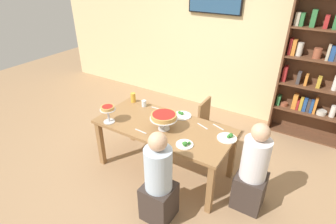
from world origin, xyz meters
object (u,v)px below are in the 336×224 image
at_px(dining_table, 164,131).
at_px(salad_plate_spare, 182,115).
at_px(diner_head_east, 252,173).
at_px(deep_dish_pizza_stand, 164,117).
at_px(salad_plate_near_diner, 228,137).
at_px(beer_glass_amber_tall, 133,98).
at_px(water_glass_clear_near, 144,103).
at_px(cutlery_fork_near, 141,131).
at_px(cutlery_knife_far, 157,108).
at_px(cutlery_knife_near, 203,126).
at_px(bookshelf, 318,72).
at_px(chair_far_right, 210,126).
at_px(diner_near_right, 159,184).
at_px(salad_plate_far_diner, 185,144).
at_px(cutlery_fork_far, 218,127).
at_px(personal_pizza_stand, 108,110).

bearing_deg(dining_table, salad_plate_spare, 76.74).
bearing_deg(diner_head_east, deep_dish_pizza_stand, 3.47).
bearing_deg(deep_dish_pizza_stand, salad_plate_near_diner, 16.28).
distance_m(beer_glass_amber_tall, water_glass_clear_near, 0.23).
xyz_separation_m(salad_plate_near_diner, cutlery_fork_near, (-0.99, -0.43, -0.01)).
bearing_deg(cutlery_knife_far, cutlery_knife_near, 168.14).
height_order(bookshelf, chair_far_right, bookshelf).
bearing_deg(dining_table, beer_glass_amber_tall, 156.89).
bearing_deg(dining_table, salad_plate_near_diner, 10.40).
bearing_deg(bookshelf, deep_dish_pizza_stand, -125.29).
xyz_separation_m(water_glass_clear_near, cutlery_knife_near, (0.97, -0.05, -0.04)).
xyz_separation_m(diner_head_east, beer_glass_amber_tall, (-1.96, 0.33, 0.32)).
bearing_deg(diner_near_right, cutlery_fork_near, 51.85).
bearing_deg(bookshelf, cutlery_knife_near, -121.44).
height_order(diner_near_right, salad_plate_far_diner, diner_near_right).
height_order(salad_plate_far_diner, cutlery_fork_far, salad_plate_far_diner).
xyz_separation_m(salad_plate_spare, water_glass_clear_near, (-0.61, -0.04, 0.03)).
xyz_separation_m(dining_table, beer_glass_amber_tall, (-0.76, 0.32, 0.16)).
relative_size(dining_table, diner_near_right, 1.57).
bearing_deg(chair_far_right, salad_plate_spare, -39.70).
relative_size(diner_head_east, salad_plate_far_diner, 5.58).
distance_m(diner_head_east, salad_plate_near_diner, 0.49).
height_order(dining_table, diner_head_east, diner_head_east).
distance_m(salad_plate_far_diner, cutlery_fork_near, 0.61).
distance_m(diner_near_right, diner_head_east, 1.08).
bearing_deg(cutlery_fork_near, cutlery_fork_far, 41.14).
relative_size(salad_plate_spare, cutlery_knife_near, 1.42).
xyz_separation_m(personal_pizza_stand, cutlery_knife_near, (1.11, 0.55, -0.17)).
xyz_separation_m(personal_pizza_stand, salad_plate_far_diner, (1.11, 0.07, -0.16)).
height_order(dining_table, cutlery_knife_near, cutlery_knife_near).
bearing_deg(diner_head_east, water_glass_clear_near, -9.70).
bearing_deg(deep_dish_pizza_stand, bookshelf, 54.71).
bearing_deg(chair_far_right, dining_table, -28.34).
bearing_deg(salad_plate_near_diner, cutlery_fork_far, 137.25).
xyz_separation_m(bookshelf, diner_near_right, (-1.15, -2.72, -0.64)).
relative_size(diner_head_east, cutlery_knife_far, 6.39).
bearing_deg(cutlery_knife_near, cutlery_fork_far, -133.05).
bearing_deg(salad_plate_far_diner, diner_head_east, 17.67).
height_order(salad_plate_spare, water_glass_clear_near, water_glass_clear_near).
distance_m(diner_head_east, cutlery_fork_far, 0.71).
bearing_deg(chair_far_right, bookshelf, 138.97).
bearing_deg(cutlery_fork_near, deep_dish_pizza_stand, 46.81).
relative_size(chair_far_right, cutlery_knife_far, 4.83).
bearing_deg(diner_near_right, salad_plate_near_diner, -27.04).
distance_m(water_glass_clear_near, cutlery_knife_near, 0.98).
height_order(diner_near_right, cutlery_fork_far, diner_near_right).
distance_m(deep_dish_pizza_stand, salad_plate_near_diner, 0.82).
bearing_deg(personal_pizza_stand, salad_plate_far_diner, 3.47).
bearing_deg(cutlery_knife_far, bookshelf, -142.78).
distance_m(salad_plate_spare, cutlery_knife_near, 0.37).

